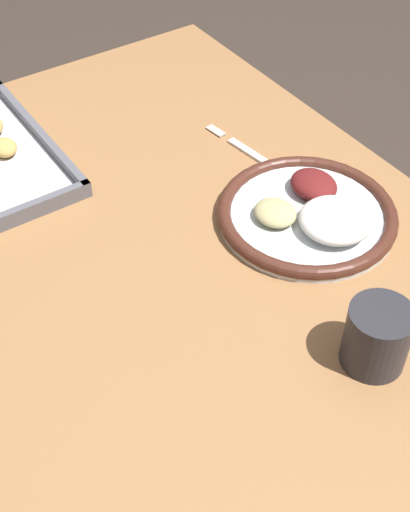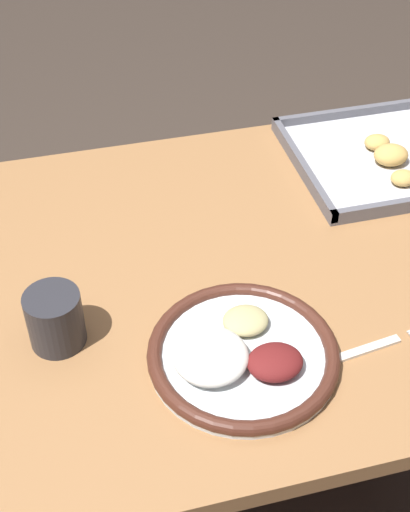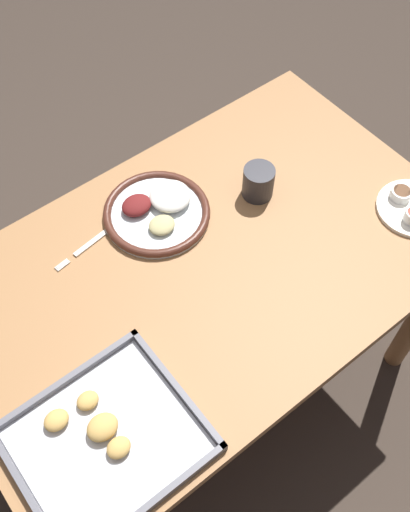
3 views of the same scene
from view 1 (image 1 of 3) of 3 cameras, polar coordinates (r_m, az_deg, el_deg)
dining_table at (r=1.02m, az=0.09°, el=-5.81°), size 1.19×0.73×0.71m
dinner_plate at (r=1.01m, az=8.38°, el=3.38°), size 0.25×0.25×0.05m
fork at (r=1.12m, az=4.15°, el=7.92°), size 0.20×0.04×0.00m
drinking_cup at (r=0.83m, az=13.59°, el=-6.31°), size 0.08×0.08×0.08m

